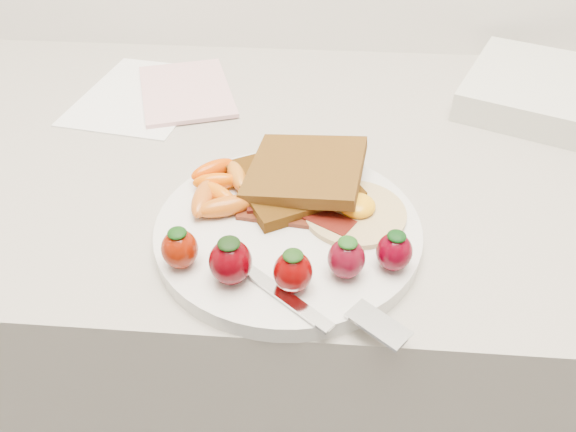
{
  "coord_description": "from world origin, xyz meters",
  "views": [
    {
      "loc": [
        0.01,
        1.1,
        1.29
      ],
      "look_at": [
        -0.03,
        1.53,
        0.93
      ],
      "focal_mm": 35.0,
      "sensor_mm": 36.0,
      "label": 1
    }
  ],
  "objects": [
    {
      "name": "notepad",
      "position": [
        -0.2,
        1.83,
        0.91
      ],
      "size": [
        0.18,
        0.21,
        0.01
      ],
      "primitive_type": "cube",
      "rotation": [
        0.0,
        0.0,
        0.33
      ],
      "color": "#DBA4A7",
      "rests_on": "paper_sheet"
    },
    {
      "name": "toast_upper",
      "position": [
        -0.01,
        1.6,
        0.94
      ],
      "size": [
        0.14,
        0.13,
        0.03
      ],
      "primitive_type": "cube",
      "rotation": [
        0.0,
        -0.1,
        -0.13
      ],
      "color": "black",
      "rests_on": "toast_lower"
    },
    {
      "name": "plate",
      "position": [
        -0.03,
        1.53,
        0.91
      ],
      "size": [
        0.27,
        0.27,
        0.02
      ],
      "primitive_type": "cylinder",
      "color": "silver",
      "rests_on": "counter"
    },
    {
      "name": "fork",
      "position": [
        0.01,
        1.42,
        0.92
      ],
      "size": [
        0.17,
        0.1,
        0.0
      ],
      "color": "silver",
      "rests_on": "plate"
    },
    {
      "name": "baby_carrots",
      "position": [
        -0.11,
        1.57,
        0.93
      ],
      "size": [
        0.08,
        0.11,
        0.02
      ],
      "color": "#E25900",
      "rests_on": "plate"
    },
    {
      "name": "appliance",
      "position": [
        0.34,
        1.83,
        0.92
      ],
      "size": [
        0.34,
        0.31,
        0.04
      ],
      "primitive_type": "cube",
      "rotation": [
        0.0,
        0.0,
        -0.41
      ],
      "color": "beige",
      "rests_on": "counter"
    },
    {
      "name": "toast_lower",
      "position": [
        -0.03,
        1.59,
        0.93
      ],
      "size": [
        0.16,
        0.16,
        0.01
      ],
      "primitive_type": "cube",
      "rotation": [
        0.0,
        0.0,
        0.52
      ],
      "color": "#351A04",
      "rests_on": "plate"
    },
    {
      "name": "counter",
      "position": [
        0.0,
        1.7,
        0.45
      ],
      "size": [
        2.0,
        0.6,
        0.9
      ],
      "primitive_type": "cube",
      "color": "gray",
      "rests_on": "ground"
    },
    {
      "name": "strawberries",
      "position": [
        -0.03,
        1.46,
        0.94
      ],
      "size": [
        0.23,
        0.07,
        0.05
      ],
      "color": "#741201",
      "rests_on": "plate"
    },
    {
      "name": "paper_sheet",
      "position": [
        -0.26,
        1.82,
        0.9
      ],
      "size": [
        0.19,
        0.24,
        0.0
      ],
      "primitive_type": "cube",
      "rotation": [
        0.0,
        0.0,
        -0.16
      ],
      "color": "white",
      "rests_on": "counter"
    },
    {
      "name": "bacon_strips",
      "position": [
        -0.02,
        1.55,
        0.92
      ],
      "size": [
        0.12,
        0.08,
        0.01
      ],
      "color": "#350A07",
      "rests_on": "plate"
    },
    {
      "name": "fried_egg",
      "position": [
        0.04,
        1.55,
        0.92
      ],
      "size": [
        0.11,
        0.11,
        0.02
      ],
      "color": "beige",
      "rests_on": "plate"
    }
  ]
}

